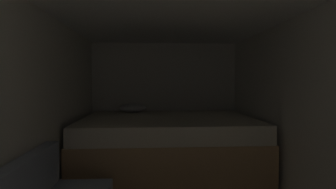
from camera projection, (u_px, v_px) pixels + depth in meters
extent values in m
cube|color=silver|center=(164.00, 99.00, 4.90)|extent=(2.67, 0.05, 2.00)
cube|color=silver|center=(20.00, 119.00, 2.20)|extent=(0.05, 5.19, 2.00)
cube|color=silver|center=(329.00, 117.00, 2.37)|extent=(0.05, 5.19, 2.00)
cube|color=tan|center=(168.00, 152.00, 3.95)|extent=(2.45, 1.81, 0.56)
cube|color=beige|center=(168.00, 125.00, 3.93)|extent=(2.41, 1.77, 0.23)
ellipsoid|color=white|center=(133.00, 108.00, 4.58)|extent=(0.46, 0.33, 0.14)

